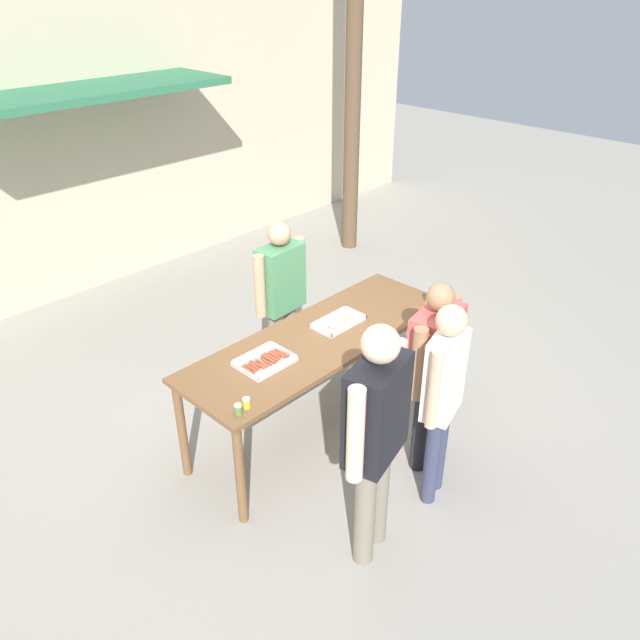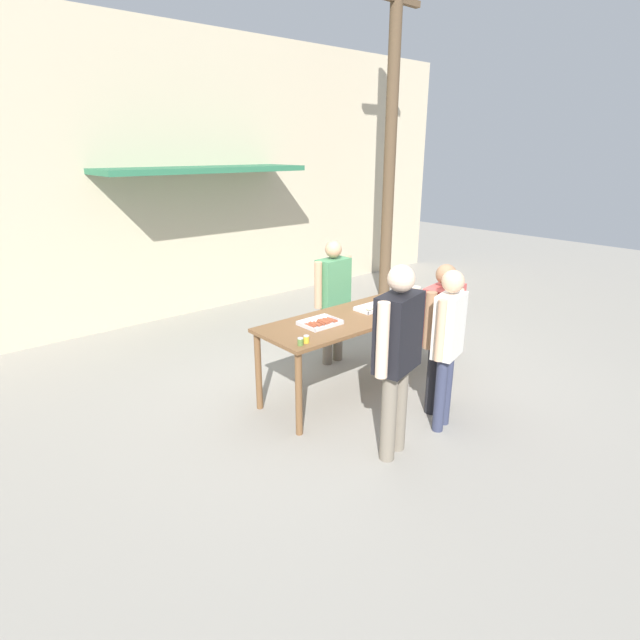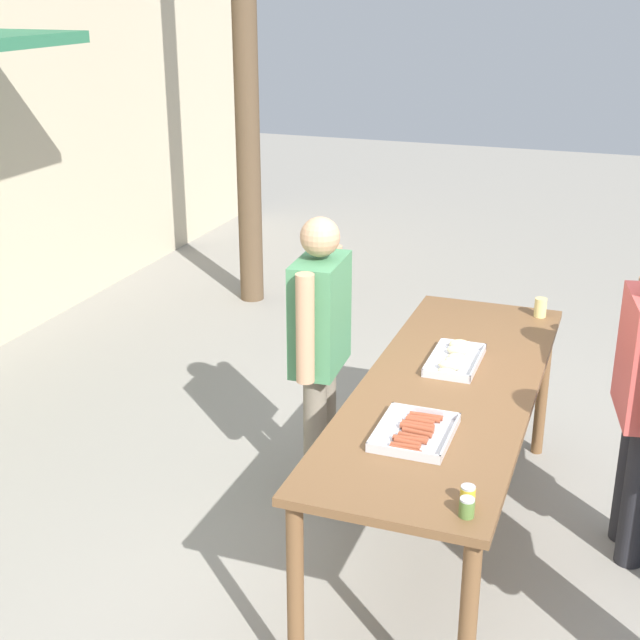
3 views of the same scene
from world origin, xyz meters
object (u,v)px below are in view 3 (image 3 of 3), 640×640
condiment_jar_ketchup (468,495)px  person_server_behind_table (320,336)px  food_tray_sausages (415,433)px  beer_cup (540,307)px  food_tray_buns (455,359)px  condiment_jar_mustard (467,507)px

condiment_jar_ketchup → person_server_behind_table: 1.69m
food_tray_sausages → beer_cup: size_ratio=3.66×
food_tray_buns → condiment_jar_ketchup: (-1.29, -0.32, 0.01)m
food_tray_sausages → person_server_behind_table: bearing=41.0°
food_tray_sausages → condiment_jar_ketchup: condiment_jar_ketchup is taller
person_server_behind_table → beer_cup: bearing=-56.1°
food_tray_buns → beer_cup: (0.84, -0.33, 0.03)m
condiment_jar_ketchup → condiment_jar_mustard: bearing=-170.9°
condiment_jar_ketchup → beer_cup: bearing=-0.2°
food_tray_buns → condiment_jar_mustard: bearing=-166.4°
condiment_jar_mustard → person_server_behind_table: size_ratio=0.05×
food_tray_buns → condiment_jar_mustard: (-1.37, -0.33, 0.01)m
food_tray_buns → beer_cup: size_ratio=3.94×
condiment_jar_ketchup → beer_cup: 2.12m
condiment_jar_ketchup → person_server_behind_table: bearing=39.1°
condiment_jar_ketchup → food_tray_buns: bearing=13.9°
food_tray_buns → beer_cup: bearing=-21.3°
food_tray_sausages → food_tray_buns: size_ratio=0.93×
beer_cup → condiment_jar_mustard: bearing=-179.8°
condiment_jar_ketchup → beer_cup: (2.12, -0.01, 0.02)m
food_tray_sausages → beer_cup: 1.70m
food_tray_sausages → food_tray_buns: (0.84, 0.00, 0.01)m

